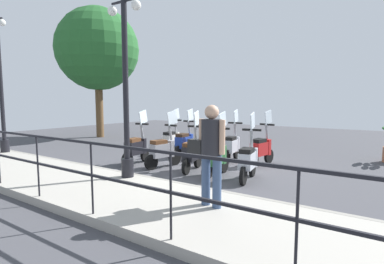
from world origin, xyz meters
name	(u,v)px	position (x,y,z in m)	size (l,w,h in m)	color
ground_plane	(203,166)	(0.00, 0.00, 0.00)	(28.00, 28.00, 0.00)	#424247
promenade_walkway	(115,192)	(-3.15, 0.00, 0.07)	(2.20, 20.00, 0.15)	#A39E93
fence_railing	(62,158)	(-4.20, 0.00, 0.90)	(0.04, 16.03, 1.07)	black
lamp_post_near	(126,94)	(-2.40, 0.43, 1.94)	(0.26, 0.90, 4.06)	black
lamp_post_far	(1,89)	(-2.40, 6.02, 2.16)	(0.26, 0.90, 4.51)	black
pedestrian_with_bag	(210,148)	(-2.95, -1.98, 1.08)	(0.36, 0.66, 1.59)	#384C70
tree_large	(98,49)	(2.74, 7.72, 4.25)	(3.94, 3.94, 6.23)	brown
scooter_near_0	(248,160)	(-0.70, -1.64, 0.48)	(1.23, 0.47, 1.54)	black
scooter_near_1	(216,156)	(-0.76, -0.84, 0.48)	(1.23, 0.44, 1.54)	black
scooter_near_2	(192,152)	(-0.65, -0.08, 0.48)	(1.22, 0.51, 1.54)	black
scooter_near_3	(163,150)	(-0.75, 0.80, 0.48)	(1.22, 0.48, 1.54)	black
scooter_near_4	(136,147)	(-0.85, 1.69, 0.48)	(1.23, 0.44, 1.54)	black
scooter_far_0	(261,148)	(0.99, -1.30, 0.48)	(1.23, 0.47, 1.54)	black
scooter_far_1	(232,145)	(1.01, -0.37, 0.48)	(1.23, 0.44, 1.54)	black
scooter_far_2	(208,143)	(1.05, 0.47, 0.48)	(1.23, 0.46, 1.54)	black
scooter_far_3	(185,142)	(0.87, 1.23, 0.48)	(1.23, 0.44, 1.54)	black
scooter_far_4	(172,140)	(1.06, 1.92, 0.48)	(1.23, 0.44, 1.54)	black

